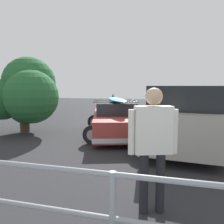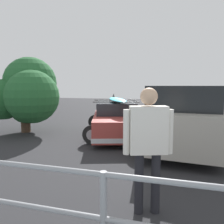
% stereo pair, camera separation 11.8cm
% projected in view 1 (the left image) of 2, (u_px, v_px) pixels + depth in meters
% --- Properties ---
extents(ground_plane, '(44.00, 44.00, 0.02)m').
position_uv_depth(ground_plane, '(119.00, 131.00, 8.92)').
color(ground_plane, '#28282B').
rests_on(ground_plane, ground).
extents(parking_stripe, '(0.12, 4.04, 0.00)m').
position_uv_depth(parking_stripe, '(147.00, 137.00, 7.94)').
color(parking_stripe, silver).
rests_on(parking_stripe, ground).
extents(sedan_car, '(2.84, 4.29, 1.53)m').
position_uv_depth(sedan_car, '(116.00, 119.00, 8.16)').
color(sedan_car, '#9E3833').
rests_on(sedan_car, ground).
extents(suv_car, '(2.95, 4.59, 1.85)m').
position_uv_depth(suv_car, '(185.00, 116.00, 6.58)').
color(suv_car, '#9E998E').
rests_on(suv_car, ground).
extents(person_bystander, '(0.68, 0.35, 1.82)m').
position_uv_depth(person_bystander, '(153.00, 139.00, 3.09)').
color(person_bystander, black).
rests_on(person_bystander, ground).
extents(railing_fence, '(9.99, 0.34, 1.05)m').
position_uv_depth(railing_fence, '(46.00, 198.00, 2.26)').
color(railing_fence, gray).
rests_on(railing_fence, ground).
extents(bush_near_left, '(3.00, 2.78, 3.01)m').
position_uv_depth(bush_near_left, '(26.00, 94.00, 8.53)').
color(bush_near_left, '#4C3828').
rests_on(bush_near_left, ground).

